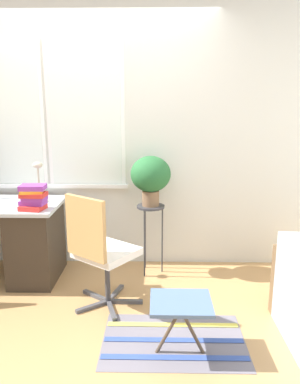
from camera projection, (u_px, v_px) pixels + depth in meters
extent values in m
plane|color=tan|center=(80.00, 295.00, 3.28)|extent=(14.00, 14.00, 0.00)
cube|color=silver|center=(90.00, 134.00, 3.72)|extent=(9.00, 0.06, 2.70)
cube|color=white|center=(6.00, 116.00, 3.66)|extent=(0.76, 0.02, 1.42)
cube|color=white|center=(5.00, 116.00, 3.65)|extent=(0.69, 0.01, 1.35)
cube|color=white|center=(86.00, 116.00, 3.64)|extent=(0.76, 0.02, 1.42)
cube|color=white|center=(85.00, 116.00, 3.63)|extent=(0.69, 0.01, 1.35)
cube|color=white|center=(50.00, 185.00, 3.81)|extent=(1.60, 0.11, 0.04)
cube|color=#33281E|center=(36.00, 243.00, 3.54)|extent=(0.40, 0.61, 0.71)
cylinder|color=#BCB299|center=(40.00, 201.00, 3.52)|extent=(0.16, 0.16, 0.01)
cylinder|color=#BCB299|center=(39.00, 184.00, 3.48)|extent=(0.02, 0.02, 0.32)
ellipsoid|color=#BCB299|center=(38.00, 165.00, 3.44)|extent=(0.09, 0.09, 0.06)
cube|color=red|center=(33.00, 207.00, 3.25)|extent=(0.22, 0.20, 0.04)
cube|color=purple|center=(33.00, 202.00, 3.26)|extent=(0.23, 0.15, 0.04)
cube|color=purple|center=(35.00, 198.00, 3.26)|extent=(0.20, 0.16, 0.04)
cube|color=red|center=(34.00, 195.00, 3.23)|extent=(0.22, 0.16, 0.03)
cube|color=orange|center=(32.00, 191.00, 3.22)|extent=(0.20, 0.16, 0.02)
cube|color=purple|center=(33.00, 187.00, 3.22)|extent=(0.22, 0.16, 0.04)
cube|color=#47474C|center=(96.00, 296.00, 3.24)|extent=(0.26, 0.20, 0.03)
cube|color=#47474C|center=(92.00, 306.00, 3.07)|extent=(0.26, 0.20, 0.03)
cube|color=#47474C|center=(111.00, 310.00, 3.02)|extent=(0.12, 0.29, 0.03)
cube|color=#47474C|center=(125.00, 302.00, 3.15)|extent=(0.29, 0.04, 0.03)
cube|color=#47474C|center=(115.00, 293.00, 3.29)|extent=(0.13, 0.29, 0.03)
cylinder|color=#333338|center=(108.00, 278.00, 3.10)|extent=(0.04, 0.04, 0.40)
cube|color=silver|center=(107.00, 252.00, 3.05)|extent=(0.59, 0.59, 0.06)
cube|color=#B2844C|center=(86.00, 228.00, 2.82)|extent=(0.34, 0.26, 0.48)
cylinder|color=#333338|center=(151.00, 207.00, 3.59)|extent=(0.27, 0.27, 0.02)
cylinder|color=#333338|center=(162.00, 240.00, 3.67)|extent=(0.01, 0.01, 0.67)
cylinder|color=#333338|center=(145.00, 237.00, 3.77)|extent=(0.01, 0.01, 0.67)
cylinder|color=#333338|center=(144.00, 244.00, 3.58)|extent=(0.01, 0.01, 0.67)
cylinder|color=brown|center=(151.00, 198.00, 3.57)|extent=(0.16, 0.16, 0.15)
ellipsoid|color=#235B2D|center=(151.00, 174.00, 3.52)|extent=(0.38, 0.38, 0.34)
cube|color=slate|center=(174.00, 340.00, 2.65)|extent=(1.01, 0.66, 0.01)
cube|color=#334C99|center=(175.00, 357.00, 2.47)|extent=(0.99, 0.05, 0.00)
cube|color=#334C99|center=(174.00, 340.00, 2.65)|extent=(0.99, 0.05, 0.00)
cube|color=#DBCC4C|center=(173.00, 325.00, 2.83)|extent=(0.99, 0.05, 0.00)
cube|color=slate|center=(181.00, 303.00, 2.44)|extent=(0.40, 0.34, 0.02)
cylinder|color=#4C3D2D|center=(170.00, 329.00, 2.49)|extent=(0.20, 0.02, 0.37)
cylinder|color=#4C3D2D|center=(191.00, 329.00, 2.48)|extent=(0.20, 0.02, 0.37)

